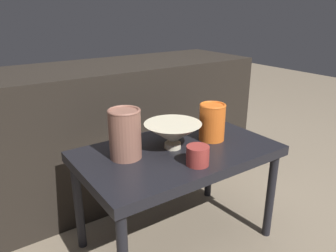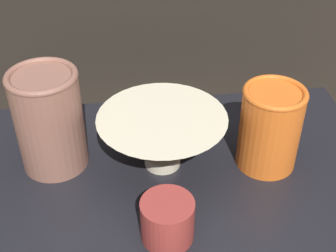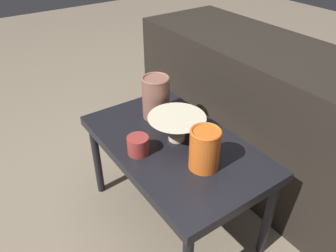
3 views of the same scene
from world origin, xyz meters
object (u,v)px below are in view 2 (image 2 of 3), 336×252
at_px(vase_colorful_right, 269,125).
at_px(cup, 167,220).
at_px(vase_textured_left, 49,119).
at_px(bowl, 162,137).

bearing_deg(vase_colorful_right, cup, -142.32).
distance_m(vase_textured_left, cup, 0.28).
xyz_separation_m(bowl, cup, (-0.01, -0.17, -0.03)).
xyz_separation_m(vase_textured_left, vase_colorful_right, (0.38, -0.04, -0.02)).
bearing_deg(vase_textured_left, bowl, -8.77).
height_order(bowl, vase_colorful_right, vase_colorful_right).
bearing_deg(vase_colorful_right, bowl, 175.51).
height_order(vase_colorful_right, cup, vase_colorful_right).
relative_size(vase_textured_left, vase_colorful_right, 1.20).
relative_size(bowl, vase_textured_left, 1.21).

